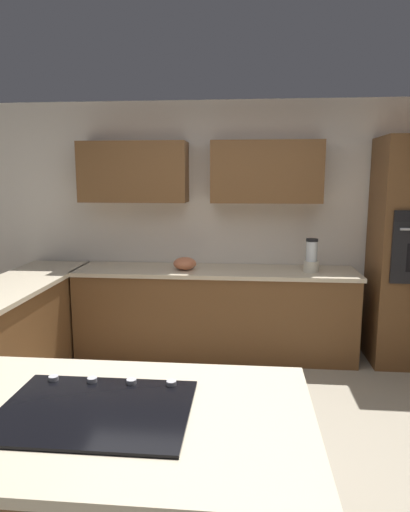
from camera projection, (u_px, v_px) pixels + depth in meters
The scene contains 8 objects.
ground_plane at pixel (211, 451), 3.06m from camera, with size 14.00×14.00×0.00m, color #9E937F.
wall_back at pixel (221, 214), 4.83m from camera, with size 6.00×0.44×2.60m.
lower_cabinets_back at pixel (215, 314), 4.68m from camera, with size 2.80×0.60×0.86m, color brown.
countertop_back at pixel (215, 271), 4.61m from camera, with size 2.84×0.64×0.04m, color beige.
island_top at pixel (95, 416), 1.82m from camera, with size 1.74×1.01×0.04m, color beige.
cooktop at pixel (95, 409), 1.82m from camera, with size 0.76×0.56×0.03m.
blender at pixel (311, 258), 4.45m from camera, with size 0.15×0.15×0.33m.
mixing_bowl at pixel (185, 264), 4.57m from camera, with size 0.23×0.23×0.13m, color #CC724C.
Camera 1 is at (-0.21, 2.78, 1.82)m, focal length 31.95 mm.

